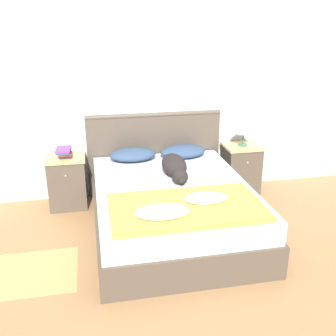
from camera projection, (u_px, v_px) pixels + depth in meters
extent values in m
plane|color=#997047|center=(208.00, 293.00, 3.16)|extent=(16.00, 16.00, 0.00)
cube|color=silver|center=(160.00, 90.00, 4.66)|extent=(9.00, 0.06, 2.55)
cube|color=#4C4238|center=(172.00, 217.00, 4.04)|extent=(1.56, 2.00, 0.31)
cube|color=silver|center=(172.00, 194.00, 3.95)|extent=(1.50, 1.94, 0.21)
cube|color=#4C4238|center=(155.00, 154.00, 4.86)|extent=(1.64, 0.04, 1.00)
cylinder|color=#4C4238|center=(154.00, 115.00, 4.68)|extent=(1.64, 0.06, 0.06)
cube|color=#4C4238|center=(68.00, 183.00, 4.54)|extent=(0.42, 0.36, 0.58)
cube|color=tan|center=(65.00, 158.00, 4.43)|extent=(0.44, 0.39, 0.03)
sphere|color=tan|center=(66.00, 176.00, 4.31)|extent=(0.02, 0.02, 0.02)
cube|color=#4C4238|center=(241.00, 170.00, 4.94)|extent=(0.42, 0.36, 0.58)
cube|color=tan|center=(243.00, 147.00, 4.83)|extent=(0.44, 0.39, 0.03)
sphere|color=tan|center=(248.00, 163.00, 4.71)|extent=(0.02, 0.02, 0.02)
ellipsoid|color=navy|center=(133.00, 155.00, 4.55)|extent=(0.54, 0.33, 0.14)
ellipsoid|color=navy|center=(183.00, 151.00, 4.66)|extent=(0.54, 0.33, 0.14)
cube|color=gold|center=(186.00, 208.00, 3.37)|extent=(1.31, 0.75, 0.05)
ellipsoid|color=silver|center=(162.00, 211.00, 3.21)|extent=(0.46, 0.30, 0.04)
ellipsoid|color=silver|center=(206.00, 198.00, 3.46)|extent=(0.39, 0.26, 0.04)
ellipsoid|color=black|center=(174.00, 165.00, 4.15)|extent=(0.25, 0.49, 0.20)
sphere|color=black|center=(180.00, 177.00, 3.89)|extent=(0.16, 0.16, 0.16)
ellipsoid|color=black|center=(182.00, 181.00, 3.84)|extent=(0.07, 0.09, 0.06)
cone|color=black|center=(176.00, 171.00, 3.88)|extent=(0.05, 0.05, 0.06)
cone|color=black|center=(185.00, 170.00, 3.89)|extent=(0.05, 0.05, 0.06)
ellipsoid|color=black|center=(174.00, 163.00, 4.36)|extent=(0.15, 0.22, 0.07)
cube|color=#232328|center=(66.00, 155.00, 4.43)|extent=(0.14, 0.18, 0.03)
cube|color=#AD2D28|center=(65.00, 153.00, 4.43)|extent=(0.15, 0.21, 0.02)
cube|color=#285689|center=(64.00, 151.00, 4.40)|extent=(0.16, 0.21, 0.02)
cube|color=#703D7F|center=(63.00, 149.00, 4.40)|extent=(0.18, 0.24, 0.02)
cylinder|color=#336B4C|center=(243.00, 145.00, 4.82)|extent=(0.11, 0.11, 0.02)
cylinder|color=#336B4C|center=(243.00, 138.00, 4.79)|extent=(0.02, 0.02, 0.15)
cone|color=beige|center=(244.00, 126.00, 4.74)|extent=(0.23, 0.23, 0.16)
cube|color=tan|center=(23.00, 274.00, 3.40)|extent=(0.93, 0.69, 0.00)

